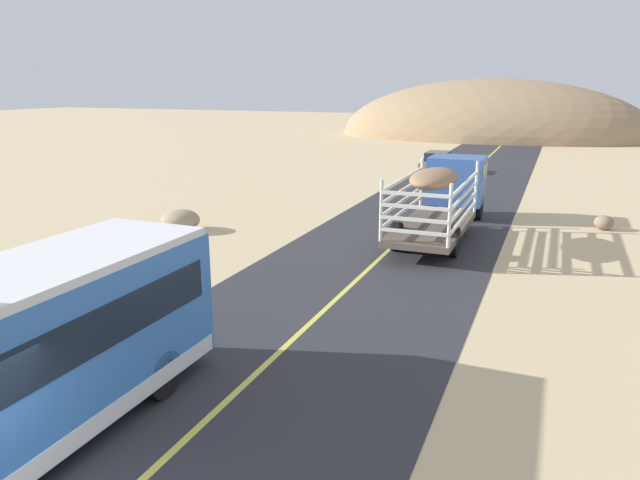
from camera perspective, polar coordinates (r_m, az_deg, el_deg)
The scene contains 5 objects.
livestock_truck at distance 26.46m, azimuth 12.38°, elevation 4.97°, with size 2.53×9.70×3.02m.
car_far at distance 43.47m, azimuth 11.33°, elevation 7.37°, with size 1.80×4.40×1.46m.
boulder_near_shoulder at distance 28.63m, azimuth 25.89°, elevation 1.54°, with size 0.82×0.82×0.64m, color #84705B.
boulder_mid_field at distance 26.24m, azimuth -13.42°, elevation 1.88°, with size 1.66×1.68×0.94m, color gray.
distant_hill at distance 74.32m, azimuth 16.17°, elevation 9.59°, with size 36.50×19.80×13.67m, color #997C5A.
Camera 1 is at (5.75, -4.59, 6.23)m, focal length 32.90 mm.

